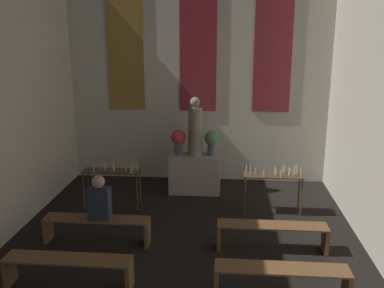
# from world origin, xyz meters

# --- Properties ---
(wall_back) EXTENTS (6.35, 0.16, 5.36)m
(wall_back) POSITION_xyz_m (0.00, 9.07, 2.71)
(wall_back) COLOR beige
(wall_back) RESTS_ON ground_plane
(altar) EXTENTS (1.13, 0.61, 0.87)m
(altar) POSITION_xyz_m (0.00, 8.11, 0.43)
(altar) COLOR #ADA38E
(altar) RESTS_ON ground_plane
(statue) EXTENTS (0.32, 0.32, 1.30)m
(statue) POSITION_xyz_m (0.00, 8.11, 1.47)
(statue) COLOR gray
(statue) RESTS_ON altar
(flower_vase_left) EXTENTS (0.33, 0.33, 0.56)m
(flower_vase_left) POSITION_xyz_m (-0.37, 8.11, 1.21)
(flower_vase_left) COLOR #4C5666
(flower_vase_left) RESTS_ON altar
(flower_vase_right) EXTENTS (0.33, 0.33, 0.56)m
(flower_vase_right) POSITION_xyz_m (0.37, 8.11, 1.21)
(flower_vase_right) COLOR #4C5666
(flower_vase_right) RESTS_ON altar
(candle_rack_left) EXTENTS (1.16, 0.38, 0.98)m
(candle_rack_left) POSITION_xyz_m (-1.63, 7.08, 0.67)
(candle_rack_left) COLOR #473823
(candle_rack_left) RESTS_ON ground_plane
(candle_rack_right) EXTENTS (1.16, 0.38, 0.99)m
(candle_rack_right) POSITION_xyz_m (1.64, 7.08, 0.67)
(candle_rack_right) COLOR #473823
(candle_rack_right) RESTS_ON ground_plane
(pew_third_left) EXTENTS (1.81, 0.36, 0.46)m
(pew_third_left) POSITION_xyz_m (-1.48, 4.15, 0.33)
(pew_third_left) COLOR brown
(pew_third_left) RESTS_ON ground_plane
(pew_third_right) EXTENTS (1.81, 0.36, 0.46)m
(pew_third_right) POSITION_xyz_m (1.48, 4.15, 0.33)
(pew_third_right) COLOR brown
(pew_third_right) RESTS_ON ground_plane
(pew_back_left) EXTENTS (1.81, 0.36, 0.46)m
(pew_back_left) POSITION_xyz_m (-1.48, 5.49, 0.33)
(pew_back_left) COLOR brown
(pew_back_left) RESTS_ON ground_plane
(pew_back_right) EXTENTS (1.81, 0.36, 0.46)m
(pew_back_right) POSITION_xyz_m (1.48, 5.49, 0.33)
(pew_back_right) COLOR brown
(pew_back_right) RESTS_ON ground_plane
(person_seated) EXTENTS (0.36, 0.24, 0.77)m
(person_seated) POSITION_xyz_m (-1.41, 5.49, 0.80)
(person_seated) COLOR #282D38
(person_seated) RESTS_ON pew_back_left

